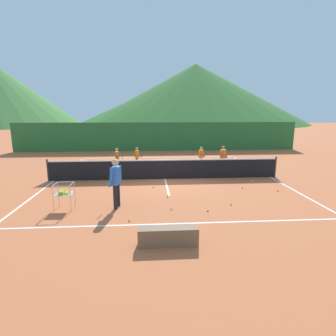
{
  "coord_description": "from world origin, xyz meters",
  "views": [
    {
      "loc": [
        -0.79,
        -13.01,
        3.3
      ],
      "look_at": [
        0.05,
        -1.45,
        0.86
      ],
      "focal_mm": 29.18,
      "sensor_mm": 36.0,
      "label": 1
    }
  ],
  "objects_px": {
    "student_2": "(201,155)",
    "tennis_ball_9": "(171,209)",
    "tennis_ball_0": "(252,181)",
    "courtside_bench": "(168,236)",
    "tennis_ball_7": "(168,196)",
    "instructor": "(116,179)",
    "ball_cart": "(63,193)",
    "tennis_ball_1": "(129,220)",
    "tennis_ball_2": "(231,204)",
    "tennis_ball_6": "(189,229)",
    "student_1": "(137,156)",
    "tennis_ball_5": "(278,190)",
    "student_3": "(223,155)",
    "tennis_ball_3": "(154,187)",
    "tennis_ball_4": "(242,187)",
    "student_0": "(117,157)",
    "tennis_net": "(165,169)",
    "tennis_ball_8": "(208,210)"
  },
  "relations": [
    {
      "from": "ball_cart",
      "to": "tennis_ball_6",
      "type": "relative_size",
      "value": 13.22
    },
    {
      "from": "student_0",
      "to": "student_2",
      "type": "relative_size",
      "value": 1.01
    },
    {
      "from": "instructor",
      "to": "courtside_bench",
      "type": "bearing_deg",
      "value": -60.81
    },
    {
      "from": "tennis_ball_2",
      "to": "tennis_ball_7",
      "type": "bearing_deg",
      "value": 153.8
    },
    {
      "from": "student_0",
      "to": "courtside_bench",
      "type": "bearing_deg",
      "value": -76.14
    },
    {
      "from": "instructor",
      "to": "ball_cart",
      "type": "xyz_separation_m",
      "value": [
        -1.75,
        -0.07,
        -0.43
      ]
    },
    {
      "from": "tennis_ball_8",
      "to": "courtside_bench",
      "type": "bearing_deg",
      "value": -123.87
    },
    {
      "from": "student_1",
      "to": "courtside_bench",
      "type": "bearing_deg",
      "value": -83.25
    },
    {
      "from": "student_2",
      "to": "tennis_ball_0",
      "type": "bearing_deg",
      "value": -62.98
    },
    {
      "from": "tennis_ball_5",
      "to": "tennis_ball_9",
      "type": "distance_m",
      "value": 4.97
    },
    {
      "from": "tennis_ball_0",
      "to": "tennis_ball_9",
      "type": "distance_m",
      "value": 5.34
    },
    {
      "from": "tennis_ball_1",
      "to": "courtside_bench",
      "type": "height_order",
      "value": "courtside_bench"
    },
    {
      "from": "student_3",
      "to": "tennis_ball_6",
      "type": "xyz_separation_m",
      "value": [
        -3.07,
        -7.79,
        -0.79
      ]
    },
    {
      "from": "ball_cart",
      "to": "tennis_ball_6",
      "type": "bearing_deg",
      "value": -26.14
    },
    {
      "from": "tennis_ball_3",
      "to": "tennis_ball_4",
      "type": "xyz_separation_m",
      "value": [
        3.84,
        -0.37,
        0.0
      ]
    },
    {
      "from": "tennis_net",
      "to": "student_0",
      "type": "xyz_separation_m",
      "value": [
        -2.55,
        2.25,
        0.25
      ]
    },
    {
      "from": "instructor",
      "to": "tennis_ball_2",
      "type": "bearing_deg",
      "value": -0.65
    },
    {
      "from": "student_3",
      "to": "ball_cart",
      "type": "relative_size",
      "value": 1.53
    },
    {
      "from": "instructor",
      "to": "student_2",
      "type": "relative_size",
      "value": 1.39
    },
    {
      "from": "tennis_ball_1",
      "to": "tennis_ball_2",
      "type": "bearing_deg",
      "value": 19.04
    },
    {
      "from": "ball_cart",
      "to": "tennis_ball_7",
      "type": "height_order",
      "value": "ball_cart"
    },
    {
      "from": "student_1",
      "to": "tennis_ball_5",
      "type": "xyz_separation_m",
      "value": [
        6.02,
        -5.12,
        -0.71
      ]
    },
    {
      "from": "tennis_ball_3",
      "to": "courtside_bench",
      "type": "distance_m",
      "value": 5.23
    },
    {
      "from": "tennis_ball_4",
      "to": "tennis_ball_6",
      "type": "height_order",
      "value": "same"
    },
    {
      "from": "tennis_ball_0",
      "to": "tennis_ball_7",
      "type": "bearing_deg",
      "value": -154.1
    },
    {
      "from": "tennis_ball_1",
      "to": "tennis_ball_6",
      "type": "xyz_separation_m",
      "value": [
        1.73,
        -0.77,
        0.0
      ]
    },
    {
      "from": "tennis_ball_1",
      "to": "tennis_ball_9",
      "type": "height_order",
      "value": "same"
    },
    {
      "from": "student_2",
      "to": "tennis_ball_9",
      "type": "height_order",
      "value": "student_2"
    },
    {
      "from": "ball_cart",
      "to": "tennis_ball_3",
      "type": "height_order",
      "value": "ball_cart"
    },
    {
      "from": "student_0",
      "to": "tennis_ball_7",
      "type": "relative_size",
      "value": 18.31
    },
    {
      "from": "student_2",
      "to": "tennis_ball_9",
      "type": "relative_size",
      "value": 18.08
    },
    {
      "from": "tennis_ball_0",
      "to": "courtside_bench",
      "type": "bearing_deg",
      "value": -126.83
    },
    {
      "from": "tennis_net",
      "to": "tennis_ball_5",
      "type": "distance_m",
      "value": 5.19
    },
    {
      "from": "student_2",
      "to": "tennis_ball_3",
      "type": "bearing_deg",
      "value": -124.91
    },
    {
      "from": "tennis_ball_8",
      "to": "tennis_ball_9",
      "type": "xyz_separation_m",
      "value": [
        -1.21,
        0.22,
        0.0
      ]
    },
    {
      "from": "student_1",
      "to": "tennis_ball_1",
      "type": "distance_m",
      "value": 7.89
    },
    {
      "from": "tennis_ball_6",
      "to": "tennis_ball_7",
      "type": "bearing_deg",
      "value": 97.34
    },
    {
      "from": "student_2",
      "to": "tennis_ball_5",
      "type": "height_order",
      "value": "student_2"
    },
    {
      "from": "tennis_ball_9",
      "to": "tennis_ball_3",
      "type": "bearing_deg",
      "value": 101.16
    },
    {
      "from": "student_0",
      "to": "tennis_ball_5",
      "type": "height_order",
      "value": "student_0"
    },
    {
      "from": "ball_cart",
      "to": "tennis_ball_7",
      "type": "distance_m",
      "value": 3.81
    },
    {
      "from": "tennis_net",
      "to": "tennis_ball_7",
      "type": "bearing_deg",
      "value": -91.43
    },
    {
      "from": "tennis_ball_1",
      "to": "tennis_ball_5",
      "type": "relative_size",
      "value": 1.0
    },
    {
      "from": "tennis_ball_5",
      "to": "tennis_ball_2",
      "type": "bearing_deg",
      "value": -148.09
    },
    {
      "from": "tennis_ball_1",
      "to": "tennis_ball_3",
      "type": "height_order",
      "value": "same"
    },
    {
      "from": "tennis_ball_2",
      "to": "courtside_bench",
      "type": "bearing_deg",
      "value": -131.47
    },
    {
      "from": "tennis_ball_0",
      "to": "courtside_bench",
      "type": "distance_m",
      "value": 7.34
    },
    {
      "from": "instructor",
      "to": "student_3",
      "type": "xyz_separation_m",
      "value": [
        5.31,
        5.76,
        -0.2
      ]
    },
    {
      "from": "instructor",
      "to": "ball_cart",
      "type": "height_order",
      "value": "instructor"
    },
    {
      "from": "tennis_ball_4",
      "to": "tennis_ball_9",
      "type": "distance_m",
      "value": 4.07
    }
  ]
}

